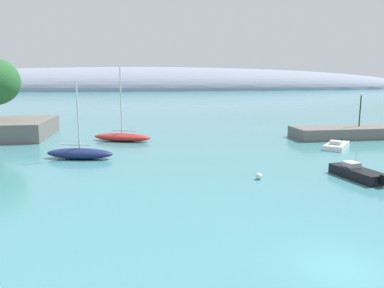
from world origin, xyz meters
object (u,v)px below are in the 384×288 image
sailboat_red_near_shore (122,137)px  motorboat_black_outer (357,173)px  harbor_lamp_post (360,106)px  motorboat_white_alongside_breakwater (337,145)px  sailboat_navy_mid_mooring (80,153)px  mooring_buoy_white (259,176)px

sailboat_red_near_shore → motorboat_black_outer: bearing=154.2°
motorboat_black_outer → harbor_lamp_post: (11.78, 19.30, 3.70)m
motorboat_white_alongside_breakwater → harbor_lamp_post: bearing=175.0°
harbor_lamp_post → motorboat_white_alongside_breakwater: bearing=-134.3°
sailboat_red_near_shore → sailboat_navy_mid_mooring: bearing=90.6°
motorboat_black_outer → sailboat_navy_mid_mooring: bearing=54.4°
motorboat_black_outer → harbor_lamp_post: bearing=-42.1°
motorboat_black_outer → mooring_buoy_white: (-7.82, 0.80, -0.18)m
mooring_buoy_white → harbor_lamp_post: 27.23m
mooring_buoy_white → harbor_lamp_post: size_ratio=0.12×
motorboat_black_outer → harbor_lamp_post: size_ratio=1.23×
motorboat_white_alongside_breakwater → mooring_buoy_white: motorboat_white_alongside_breakwater is taller
sailboat_navy_mid_mooring → mooring_buoy_white: sailboat_navy_mid_mooring is taller
sailboat_navy_mid_mooring → harbor_lamp_post: (34.69, 8.67, 3.58)m
sailboat_navy_mid_mooring → motorboat_black_outer: 25.25m
sailboat_red_near_shore → sailboat_navy_mid_mooring: (-3.69, -9.87, 0.00)m
mooring_buoy_white → motorboat_black_outer: bearing=-5.9°
sailboat_navy_mid_mooring → motorboat_black_outer: bearing=-11.2°
sailboat_red_near_shore → sailboat_navy_mid_mooring: sailboat_red_near_shore is taller
sailboat_navy_mid_mooring → mooring_buoy_white: (15.09, -9.83, -0.30)m
sailboat_red_near_shore → motorboat_black_outer: (19.21, -20.50, -0.12)m
sailboat_navy_mid_mooring → motorboat_white_alongside_breakwater: (27.82, 1.64, -0.23)m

